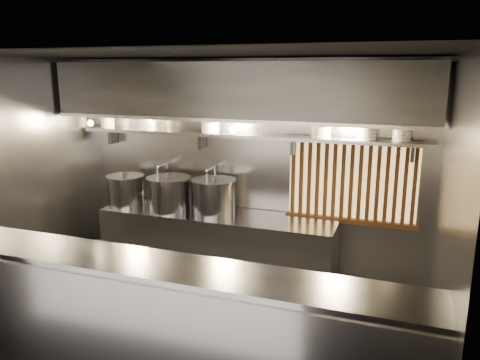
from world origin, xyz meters
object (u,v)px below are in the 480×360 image
Objects in this scene: pendant_bulb at (233,129)px; stock_pot_left at (126,190)px; stock_pot_right at (213,196)px; heat_lamp at (89,118)px; stock_pot_mid at (170,194)px.

pendant_bulb is 1.72m from stock_pot_left.
pendant_bulb reaches higher than stock_pot_right.
heat_lamp is 1.38m from stock_pot_mid.
stock_pot_mid is (-0.83, -0.12, -0.84)m from pendant_bulb.
stock_pot_mid is 0.58m from stock_pot_right.
stock_pot_right reaches higher than stock_pot_left.
pendant_bulb is 0.34× the size of stock_pot_left.
stock_pot_right is (1.55, 0.30, -0.95)m from heat_lamp.
stock_pot_right is at bearing 11.06° from heat_lamp.
heat_lamp is 0.59× the size of stock_pot_right.
pendant_bulb is (1.80, 0.35, -0.11)m from heat_lamp.
heat_lamp reaches higher than stock_pot_left.
pendant_bulb reaches higher than stock_pot_left.
heat_lamp reaches higher than stock_pot_right.
stock_pot_mid reaches higher than stock_pot_left.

